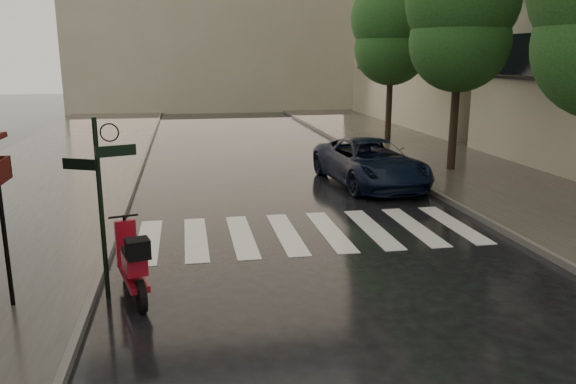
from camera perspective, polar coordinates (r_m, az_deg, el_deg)
name	(u,v)px	position (r m, az deg, el deg)	size (l,w,h in m)	color
sidewalk_near	(35,186)	(19.34, -24.27, 0.53)	(6.00, 60.00, 0.12)	#38332D
sidewalk_far	(470,170)	(21.27, 17.98, 2.17)	(5.50, 60.00, 0.12)	#38332D
curb_near	(135,182)	(18.83, -15.25, 0.98)	(0.12, 60.00, 0.16)	#595651
curb_far	(396,172)	(20.09, 10.92, 2.00)	(0.12, 60.00, 0.16)	#595651
crosswalk	(308,232)	(13.26, 2.10, -4.09)	(7.85, 3.20, 0.01)	silver
signpost	(101,195)	(9.69, -18.51, -0.26)	(1.17, 0.29, 3.10)	black
tree_mid	(462,9)	(20.60, 17.22, 17.37)	(3.80, 3.80, 8.34)	black
tree_far	(392,24)	(27.08, 10.55, 16.40)	(3.80, 3.80, 8.16)	black
scooter	(133,264)	(9.97, -15.48, -7.11)	(0.81, 1.91, 1.28)	black
parked_car	(370,162)	(18.22, 8.32, 3.00)	(2.40, 5.21, 1.45)	black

